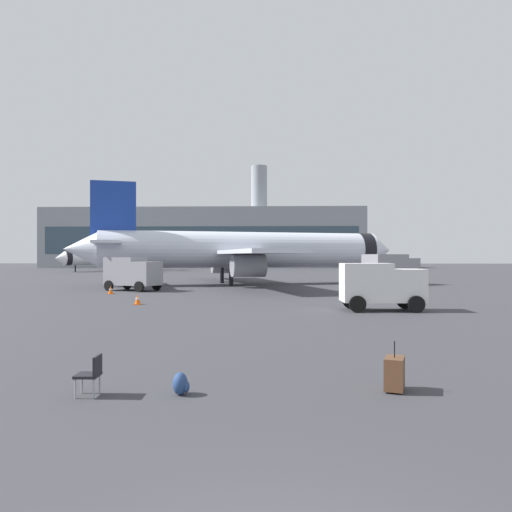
% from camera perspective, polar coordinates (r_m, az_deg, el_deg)
% --- Properties ---
extents(airplane_at_gate, '(35.06, 32.00, 10.50)m').
position_cam_1_polar(airplane_at_gate, '(51.52, -1.60, 0.71)').
color(airplane_at_gate, silver).
rests_on(airplane_at_gate, ground).
extents(airplane_taxiing, '(20.89, 19.67, 7.41)m').
position_cam_1_polar(airplane_taxiing, '(102.51, -16.04, -0.27)').
color(airplane_taxiing, white).
rests_on(airplane_taxiing, ground).
extents(service_truck, '(5.28, 4.10, 2.90)m').
position_cam_1_polar(service_truck, '(43.21, -14.42, -1.86)').
color(service_truck, gray).
rests_on(service_truck, ground).
extents(fuel_truck, '(6.37, 5.17, 3.20)m').
position_cam_1_polar(fuel_truck, '(52.03, 15.64, -1.37)').
color(fuel_truck, gray).
rests_on(fuel_truck, ground).
extents(cargo_van, '(4.43, 2.38, 2.60)m').
position_cam_1_polar(cargo_van, '(27.31, 14.54, -3.24)').
color(cargo_van, white).
rests_on(cargo_van, ground).
extents(safety_cone_near, '(0.44, 0.44, 0.63)m').
position_cam_1_polar(safety_cone_near, '(30.72, -13.83, -5.02)').
color(safety_cone_near, '#F2590C').
rests_on(safety_cone_near, ground).
extents(safety_cone_mid, '(0.44, 0.44, 0.63)m').
position_cam_1_polar(safety_cone_mid, '(39.90, -16.82, -3.88)').
color(safety_cone_mid, '#F2590C').
rests_on(safety_cone_mid, ground).
extents(rolling_suitcase, '(0.59, 0.74, 1.10)m').
position_cam_1_polar(rolling_suitcase, '(11.36, 16.07, -13.18)').
color(rolling_suitcase, brown).
rests_on(rolling_suitcase, ground).
extents(traveller_backpack, '(0.36, 0.40, 0.48)m').
position_cam_1_polar(traveller_backpack, '(10.81, -8.88, -14.73)').
color(traveller_backpack, navy).
rests_on(traveller_backpack, ground).
extents(gate_chair, '(0.49, 0.49, 0.86)m').
position_cam_1_polar(gate_chair, '(11.10, -18.91, -12.92)').
color(gate_chair, black).
rests_on(gate_chair, ground).
extents(terminal_building, '(86.28, 17.33, 28.00)m').
position_cam_1_polar(terminal_building, '(134.50, -6.00, 2.15)').
color(terminal_building, gray).
rests_on(terminal_building, ground).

